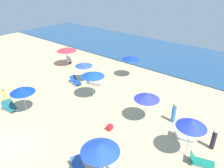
{
  "coord_description": "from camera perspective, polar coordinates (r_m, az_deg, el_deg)",
  "views": [
    {
      "loc": [
        12.12,
        -4.28,
        10.42
      ],
      "look_at": [
        0.77,
        9.52,
        1.35
      ],
      "focal_mm": 34.76,
      "sensor_mm": 36.0,
      "label": 1
    }
  ],
  "objects": [
    {
      "name": "ground_plane",
      "position": [
        16.55,
        -24.57,
        -15.09
      ],
      "size": [
        60.0,
        60.0,
        0.0
      ],
      "primitive_type": "plane",
      "color": "#D7BA87"
    },
    {
      "name": "ocean",
      "position": [
        32.19,
        15.24,
        7.19
      ],
      "size": [
        60.0,
        12.64,
        0.12
      ],
      "primitive_type": "cube",
      "color": "#27507C",
      "rests_on": "ground_plane"
    },
    {
      "name": "umbrella_0",
      "position": [
        23.96,
        4.95,
        6.9
      ],
      "size": [
        1.9,
        1.9,
        2.45
      ],
      "color": "silver",
      "rests_on": "ground_plane"
    },
    {
      "name": "umbrella_1",
      "position": [
        11.74,
        -3.14,
        -16.36
      ],
      "size": [
        2.12,
        2.12,
        2.63
      ],
      "color": "silver",
      "rests_on": "ground_plane"
    },
    {
      "name": "lounge_chair_1_0",
      "position": [
        14.14,
        -1.04,
        -19.15
      ],
      "size": [
        1.52,
        0.95,
        0.66
      ],
      "rotation": [
        0.0,
        0.0,
        1.3
      ],
      "color": "silver",
      "rests_on": "ground_plane"
    },
    {
      "name": "lounge_chair_1_1",
      "position": [
        13.81,
        -8.89,
        -20.73
      ],
      "size": [
        1.42,
        1.14,
        0.69
      ],
      "rotation": [
        0.0,
        0.0,
        1.12
      ],
      "color": "silver",
      "rests_on": "ground_plane"
    },
    {
      "name": "umbrella_2",
      "position": [
        27.72,
        -11.86,
        9.0
      ],
      "size": [
        2.44,
        2.44,
        2.39
      ],
      "color": "silver",
      "rests_on": "ground_plane"
    },
    {
      "name": "lounge_chair_2_0",
      "position": [
        29.43,
        -11.26,
        6.25
      ],
      "size": [
        1.59,
        1.38,
        0.76
      ],
      "rotation": [
        0.0,
        0.0,
        0.95
      ],
      "color": "silver",
      "rests_on": "ground_plane"
    },
    {
      "name": "umbrella_3",
      "position": [
        22.96,
        -7.45,
        5.17
      ],
      "size": [
        1.84,
        1.84,
        2.19
      ],
      "color": "silver",
      "rests_on": "ground_plane"
    },
    {
      "name": "lounge_chair_3_0",
      "position": [
        22.99,
        -4.65,
        0.59
      ],
      "size": [
        1.46,
        0.85,
        0.68
      ],
      "rotation": [
        0.0,
        0.0,
        1.73
      ],
      "color": "silver",
      "rests_on": "ground_plane"
    },
    {
      "name": "lounge_chair_3_1",
      "position": [
        23.27,
        -9.62,
        0.67
      ],
      "size": [
        1.63,
        1.01,
        0.74
      ],
      "rotation": [
        0.0,
        0.0,
        1.32
      ],
      "color": "silver",
      "rests_on": "ground_plane"
    },
    {
      "name": "umbrella_4",
      "position": [
        16.63,
        9.16,
        -3.19
      ],
      "size": [
        1.98,
        1.98,
        2.42
      ],
      "color": "silver",
      "rests_on": "ground_plane"
    },
    {
      "name": "umbrella_5",
      "position": [
        13.93,
        20.26,
        -9.71
      ],
      "size": [
        1.85,
        1.85,
        2.76
      ],
      "color": "silver",
      "rests_on": "ground_plane"
    },
    {
      "name": "lounge_chair_5_0",
      "position": [
        16.49,
        18.22,
        -12.77
      ],
      "size": [
        1.57,
        1.04,
        0.73
      ],
      "rotation": [
        0.0,
        0.0,
        1.86
      ],
      "color": "silver",
      "rests_on": "ground_plane"
    },
    {
      "name": "lounge_chair_5_1",
      "position": [
        15.01,
        22.31,
        -18.43
      ],
      "size": [
        1.59,
        1.07,
        0.66
      ],
      "rotation": [
        0.0,
        0.0,
        1.88
      ],
      "color": "silver",
      "rests_on": "ground_plane"
    },
    {
      "name": "umbrella_7",
      "position": [
        19.03,
        -22.57,
        -1.36
      ],
      "size": [
        2.02,
        2.02,
        2.33
      ],
      "color": "silver",
      "rests_on": "ground_plane"
    },
    {
      "name": "lounge_chair_7_0",
      "position": [
        20.44,
        -25.48,
        -5.75
      ],
      "size": [
        1.36,
        0.74,
        0.72
      ],
      "rotation": [
        0.0,
        0.0,
        1.67
      ],
      "color": "silver",
      "rests_on": "ground_plane"
    },
    {
      "name": "lounge_chair_7_1",
      "position": [
        20.69,
        -25.06,
        -5.29
      ],
      "size": [
        1.6,
        0.91,
        0.67
      ],
      "rotation": [
        0.0,
        0.0,
        1.36
      ],
      "color": "silver",
      "rests_on": "ground_plane"
    },
    {
      "name": "umbrella_8",
      "position": [
        19.57,
        -5.13,
        2.64
      ],
      "size": [
        2.16,
        2.16,
        2.64
      ],
      "color": "silver",
      "rests_on": "ground_plane"
    },
    {
      "name": "beachgoer_0",
      "position": [
        21.19,
        -26.26,
        -3.3
      ],
      "size": [
        0.48,
        0.48,
        1.62
      ],
      "rotation": [
        0.0,
        0.0,
        1.29
      ],
      "color": "#EFE871",
      "rests_on": "ground_plane"
    },
    {
      "name": "beachgoer_1",
      "position": [
        17.63,
        15.93,
        -7.42
      ],
      "size": [
        0.35,
        0.35,
        1.64
      ],
      "rotation": [
        0.0,
        0.0,
        3.06
      ],
      "color": "#347FD3",
      "rests_on": "ground_plane"
    },
    {
      "name": "beachgoer_2",
      "position": [
        16.12,
        25.16,
        -13.07
      ],
      "size": [
        0.35,
        0.35,
        1.53
      ],
      "rotation": [
        0.0,
        0.0,
        6.11
      ],
      "color": "#2F2032",
      "rests_on": "ground_plane"
    },
    {
      "name": "cooler_box_0",
      "position": [
        16.56,
        -0.64,
        -11.35
      ],
      "size": [
        0.4,
        0.54,
        0.33
      ],
      "primitive_type": "cube",
      "rotation": [
        0.0,
        0.0,
        1.66
      ],
      "color": "red",
      "rests_on": "ground_plane"
    }
  ]
}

